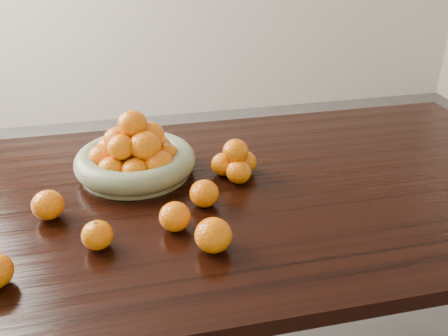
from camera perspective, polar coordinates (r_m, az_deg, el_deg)
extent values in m
cube|color=black|center=(1.39, -0.67, -3.34)|extent=(2.00, 1.00, 0.04)
cube|color=black|center=(2.26, 20.60, -3.10)|extent=(0.08, 0.08, 0.71)
cylinder|color=#697152|center=(1.49, -9.99, -0.29)|extent=(0.31, 0.31, 0.02)
torus|color=#697152|center=(1.47, -10.09, 0.84)|extent=(0.35, 0.35, 0.07)
ellipsoid|color=orange|center=(1.47, -6.59, 1.43)|extent=(0.08, 0.08, 0.07)
ellipsoid|color=orange|center=(1.53, -7.68, 2.51)|extent=(0.08, 0.08, 0.07)
ellipsoid|color=orange|center=(1.56, -10.37, 2.99)|extent=(0.09, 0.09, 0.08)
ellipsoid|color=orange|center=(1.53, -12.74, 2.21)|extent=(0.09, 0.09, 0.08)
ellipsoid|color=orange|center=(1.47, -13.63, 1.11)|extent=(0.09, 0.09, 0.08)
ellipsoid|color=orange|center=(1.41, -12.74, -0.20)|extent=(0.08, 0.08, 0.07)
ellipsoid|color=orange|center=(1.39, -10.12, -0.37)|extent=(0.08, 0.08, 0.07)
ellipsoid|color=orange|center=(1.40, -7.48, 0.35)|extent=(0.09, 0.09, 0.08)
ellipsoid|color=orange|center=(1.46, -9.97, 1.23)|extent=(0.08, 0.08, 0.08)
ellipsoid|color=orange|center=(1.46, -8.55, 3.69)|extent=(0.09, 0.09, 0.08)
ellipsoid|color=orange|center=(1.49, -10.33, 3.95)|extent=(0.09, 0.09, 0.08)
ellipsoid|color=orange|center=(1.46, -12.13, 3.17)|extent=(0.08, 0.08, 0.07)
ellipsoid|color=orange|center=(1.40, -11.68, 2.35)|extent=(0.08, 0.08, 0.07)
ellipsoid|color=orange|center=(1.40, -9.00, 2.52)|extent=(0.09, 0.09, 0.08)
ellipsoid|color=orange|center=(1.43, -10.43, 4.96)|extent=(0.08, 0.08, 0.08)
ellipsoid|color=orange|center=(1.40, 1.69, -0.43)|extent=(0.07, 0.07, 0.07)
ellipsoid|color=orange|center=(1.46, 2.34, 0.69)|extent=(0.07, 0.07, 0.07)
ellipsoid|color=orange|center=(1.44, -0.09, 0.43)|extent=(0.07, 0.07, 0.07)
ellipsoid|color=orange|center=(1.41, 1.33, 1.95)|extent=(0.07, 0.07, 0.07)
ellipsoid|color=orange|center=(1.18, -14.27, -7.44)|extent=(0.07, 0.07, 0.07)
ellipsoid|color=orange|center=(1.21, -5.63, -5.54)|extent=(0.08, 0.08, 0.07)
ellipsoid|color=orange|center=(1.13, -1.23, -7.69)|extent=(0.09, 0.09, 0.08)
ellipsoid|color=orange|center=(1.32, -19.48, -4.00)|extent=(0.08, 0.08, 0.07)
ellipsoid|color=orange|center=(1.30, -2.27, -2.92)|extent=(0.08, 0.08, 0.07)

